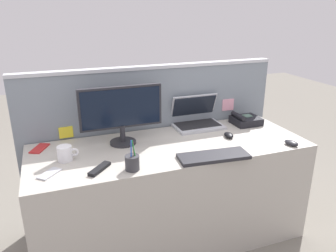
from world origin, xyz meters
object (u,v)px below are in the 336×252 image
Objects in this scene: desktop_monitor at (121,111)px; computer_mouse_right_hand at (229,135)px; laptop at (196,118)px; cell_phone_silver_slab at (49,174)px; computer_mouse_left_hand at (291,143)px; cell_phone_red_case at (40,148)px; coffee_mug at (65,154)px; desk_phone at (245,120)px; pen_cup at (132,162)px; tv_remote at (100,169)px; keyboard_main at (214,156)px.

desktop_monitor is 0.78m from computer_mouse_right_hand.
cell_phone_silver_slab is (-1.10, -0.45, -0.05)m from laptop.
laptop is 0.73m from computer_mouse_left_hand.
desktop_monitor reaches higher than computer_mouse_right_hand.
computer_mouse_left_hand reaches higher than cell_phone_red_case.
desktop_monitor reaches higher than laptop.
coffee_mug is (-1.00, -0.30, -0.01)m from laptop.
laptop reaches higher than computer_mouse_left_hand.
desktop_monitor is 5.53× the size of computer_mouse_left_hand.
desk_phone is at bearing 81.47° from computer_mouse_left_hand.
pen_cup reaches higher than tv_remote.
computer_mouse_left_hand is at bearing 39.73° from tv_remote.
desk_phone is at bearing 47.66° from computer_mouse_right_hand.
coffee_mug is at bearing 174.15° from tv_remote.
laptop is 1.04m from coffee_mug.
cell_phone_silver_slab is (-0.96, 0.13, -0.01)m from keyboard_main.
desk_phone is (1.00, 0.04, -0.20)m from desktop_monitor.
cell_phone_red_case is at bearing 140.05° from cell_phone_silver_slab.
desk_phone is at bearing 46.94° from keyboard_main.
computer_mouse_right_hand is 0.72× the size of cell_phone_silver_slab.
laptop is at bearing 29.66° from cell_phone_red_case.
computer_mouse_left_hand is at bearing -29.78° from computer_mouse_right_hand.
desktop_monitor reaches higher than cell_phone_silver_slab.
desk_phone is 1.66× the size of coffee_mug.
desktop_monitor is at bearing -177.55° from desk_phone.
laptop reaches higher than coffee_mug.
cell_phone_silver_slab is at bearing -55.87° from cell_phone_red_case.
desktop_monitor reaches higher than coffee_mug.
pen_cup reaches higher than cell_phone_silver_slab.
laptop is 0.59m from keyboard_main.
computer_mouse_left_hand is at bearing -10.98° from coffee_mug.
computer_mouse_right_hand is at bearing -142.69° from desk_phone.
pen_cup is (-0.04, -0.41, -0.18)m from desktop_monitor.
pen_cup is (-1.09, 0.02, 0.03)m from computer_mouse_left_hand.
cell_phone_red_case is at bearing 178.32° from desk_phone.
computer_mouse_left_hand is at bearing -22.21° from desktop_monitor.
tv_remote is (-0.95, -0.19, -0.01)m from computer_mouse_right_hand.
keyboard_main is 3.16× the size of cell_phone_silver_slab.
keyboard_main is 0.96m from cell_phone_silver_slab.
cell_phone_silver_slab is at bearing -146.81° from tv_remote.
laptop is 0.40m from desk_phone.
pen_cup is 1.33× the size of cell_phone_silver_slab.
laptop is 2.17× the size of tv_remote.
desk_phone is at bearing 55.80° from cell_phone_silver_slab.
computer_mouse_right_hand is 1.22m from cell_phone_silver_slab.
computer_mouse_left_hand is (0.32, -0.27, 0.00)m from computer_mouse_right_hand.
desk_phone is 0.48× the size of keyboard_main.
keyboard_main reaches higher than cell_phone_red_case.
computer_mouse_right_hand is at bearing 15.80° from cell_phone_red_case.
coffee_mug is (-0.17, 0.20, 0.04)m from tv_remote.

